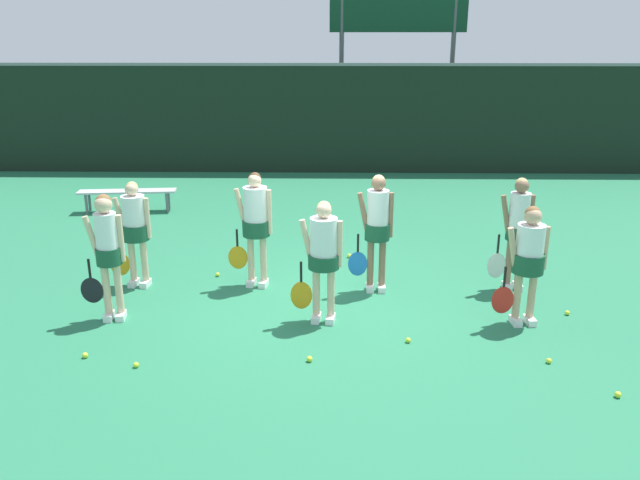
% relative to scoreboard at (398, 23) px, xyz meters
% --- Properties ---
extents(ground_plane, '(140.00, 140.00, 0.00)m').
position_rel_scoreboard_xyz_m(ground_plane, '(-2.07, -10.92, -4.04)').
color(ground_plane, '#26724C').
extents(fence_windscreen, '(60.00, 0.08, 2.99)m').
position_rel_scoreboard_xyz_m(fence_windscreen, '(-2.07, -1.87, -2.53)').
color(fence_windscreen, black).
rests_on(fence_windscreen, ground_plane).
extents(scoreboard, '(3.99, 0.15, 5.13)m').
position_rel_scoreboard_xyz_m(scoreboard, '(0.00, 0.00, 0.00)').
color(scoreboard, '#515156').
rests_on(scoreboard, ground_plane).
extents(bench_courtside, '(2.11, 0.57, 0.48)m').
position_rel_scoreboard_xyz_m(bench_courtside, '(-6.35, -6.11, -3.62)').
color(bench_courtside, '#B2B2B7').
rests_on(bench_courtside, ground_plane).
extents(player_0, '(0.62, 0.33, 1.73)m').
position_rel_scoreboard_xyz_m(player_0, '(-4.84, -11.53, -3.01)').
color(player_0, beige).
rests_on(player_0, ground_plane).
extents(player_1, '(0.69, 0.41, 1.66)m').
position_rel_scoreboard_xyz_m(player_1, '(-2.01, -11.54, -3.05)').
color(player_1, beige).
rests_on(player_1, ground_plane).
extents(player_2, '(0.69, 0.41, 1.61)m').
position_rel_scoreboard_xyz_m(player_2, '(0.65, -11.56, -3.08)').
color(player_2, tan).
rests_on(player_2, ground_plane).
extents(player_3, '(0.69, 0.40, 1.63)m').
position_rel_scoreboard_xyz_m(player_3, '(-4.85, -10.33, -3.08)').
color(player_3, beige).
rests_on(player_3, ground_plane).
extents(player_4, '(0.69, 0.41, 1.77)m').
position_rel_scoreboard_xyz_m(player_4, '(-3.04, -10.29, -2.98)').
color(player_4, beige).
rests_on(player_4, ground_plane).
extents(player_5, '(0.65, 0.37, 1.77)m').
position_rel_scoreboard_xyz_m(player_5, '(-1.24, -10.46, -2.99)').
color(player_5, '#8C664C').
rests_on(player_5, ground_plane).
extents(player_6, '(0.62, 0.34, 1.71)m').
position_rel_scoreboard_xyz_m(player_6, '(0.84, -10.35, -3.04)').
color(player_6, '#8C664C').
rests_on(player_6, ground_plane).
extents(tennis_ball_0, '(0.07, 0.07, 0.07)m').
position_rel_scoreboard_xyz_m(tennis_ball_0, '(-4.16, -12.84, -4.00)').
color(tennis_ball_0, '#CCE033').
rests_on(tennis_ball_0, ground_plane).
extents(tennis_ball_1, '(0.06, 0.06, 0.06)m').
position_rel_scoreboard_xyz_m(tennis_ball_1, '(-3.72, -9.95, -4.00)').
color(tennis_ball_1, '#CCE033').
rests_on(tennis_ball_1, ground_plane).
extents(tennis_ball_2, '(0.07, 0.07, 0.07)m').
position_rel_scoreboard_xyz_m(tennis_ball_2, '(1.15, -13.37, -4.00)').
color(tennis_ball_2, '#CCE033').
rests_on(tennis_ball_2, ground_plane).
extents(tennis_ball_3, '(0.06, 0.06, 0.06)m').
position_rel_scoreboard_xyz_m(tennis_ball_3, '(-2.28, -10.72, -4.00)').
color(tennis_ball_3, '#CCE033').
rests_on(tennis_ball_3, ground_plane).
extents(tennis_ball_4, '(0.07, 0.07, 0.07)m').
position_rel_scoreboard_xyz_m(tennis_ball_4, '(-0.93, -12.16, -4.00)').
color(tennis_ball_4, '#CCE033').
rests_on(tennis_ball_4, ground_plane).
extents(tennis_ball_5, '(0.07, 0.07, 0.07)m').
position_rel_scoreboard_xyz_m(tennis_ball_5, '(-1.59, -9.02, -4.00)').
color(tennis_ball_5, '#CCE033').
rests_on(tennis_ball_5, ground_plane).
extents(tennis_ball_6, '(0.07, 0.07, 0.07)m').
position_rel_scoreboard_xyz_m(tennis_ball_6, '(-4.83, -12.63, -4.00)').
color(tennis_ball_6, '#CCE033').
rests_on(tennis_ball_6, ground_plane).
extents(tennis_ball_7, '(0.07, 0.07, 0.07)m').
position_rel_scoreboard_xyz_m(tennis_ball_7, '(1.35, -11.30, -4.00)').
color(tennis_ball_7, '#CCE033').
rests_on(tennis_ball_7, ground_plane).
extents(tennis_ball_8, '(0.07, 0.07, 0.07)m').
position_rel_scoreboard_xyz_m(tennis_ball_8, '(-2.15, -12.67, -4.00)').
color(tennis_ball_8, '#CCE033').
rests_on(tennis_ball_8, ground_plane).
extents(tennis_ball_9, '(0.06, 0.06, 0.06)m').
position_rel_scoreboard_xyz_m(tennis_ball_9, '(0.66, -12.65, -4.00)').
color(tennis_ball_9, '#CCE033').
rests_on(tennis_ball_9, ground_plane).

